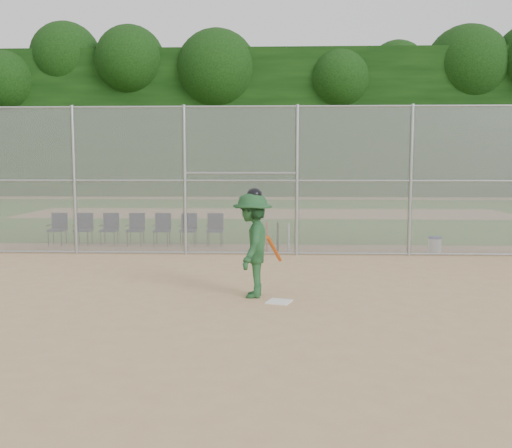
{
  "coord_description": "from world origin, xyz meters",
  "views": [
    {
      "loc": [
        0.46,
        -10.21,
        2.44
      ],
      "look_at": [
        0.0,
        2.5,
        1.1
      ],
      "focal_mm": 40.0,
      "sensor_mm": 36.0,
      "label": 1
    }
  ],
  "objects_px": {
    "water_cooler": "(435,245)",
    "batter_at_plate": "(252,244)",
    "chair_0": "(57,229)",
    "home_plate": "(279,302)"
  },
  "relations": [
    {
      "from": "batter_at_plate",
      "to": "home_plate",
      "type": "bearing_deg",
      "value": -40.46
    },
    {
      "from": "chair_0",
      "to": "home_plate",
      "type": "bearing_deg",
      "value": -46.17
    },
    {
      "from": "water_cooler",
      "to": "batter_at_plate",
      "type": "bearing_deg",
      "value": -131.94
    },
    {
      "from": "water_cooler",
      "to": "chair_0",
      "type": "distance_m",
      "value": 11.06
    },
    {
      "from": "batter_at_plate",
      "to": "water_cooler",
      "type": "distance_m",
      "value": 7.2
    },
    {
      "from": "home_plate",
      "to": "batter_at_plate",
      "type": "xyz_separation_m",
      "value": [
        -0.49,
        0.42,
        0.96
      ]
    },
    {
      "from": "batter_at_plate",
      "to": "chair_0",
      "type": "distance_m",
      "value": 9.04
    },
    {
      "from": "home_plate",
      "to": "chair_0",
      "type": "distance_m",
      "value": 9.68
    },
    {
      "from": "water_cooler",
      "to": "chair_0",
      "type": "height_order",
      "value": "chair_0"
    },
    {
      "from": "home_plate",
      "to": "water_cooler",
      "type": "distance_m",
      "value": 7.17
    }
  ]
}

